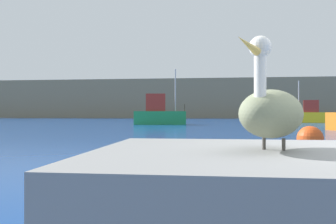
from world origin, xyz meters
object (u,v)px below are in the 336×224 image
pelican (272,112)px  fishing_boat_green (159,114)px  mooring_buoy (310,139)px  fishing_boat_yellow (312,115)px

pelican → fishing_boat_green: size_ratio=0.24×
pelican → mooring_buoy: (2.46, 7.73, -0.78)m
pelican → mooring_buoy: pelican is taller
fishing_boat_green → mooring_buoy: size_ratio=7.18×
fishing_boat_yellow → mooring_buoy: fishing_boat_yellow is taller
mooring_buoy → fishing_boat_green: bearing=109.0°
fishing_boat_yellow → mooring_buoy: bearing=87.6°
fishing_boat_green → fishing_boat_yellow: bearing=19.7°
fishing_boat_green → mooring_buoy: bearing=-78.4°
fishing_boat_yellow → fishing_boat_green: 19.10m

